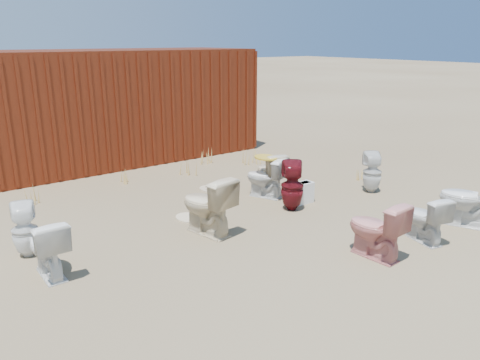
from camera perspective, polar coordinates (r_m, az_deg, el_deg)
ground at (r=6.90m, az=3.00°, el=-5.54°), size 100.00×100.00×0.00m
shipping_container at (r=10.98m, az=-14.70°, el=8.85°), size 6.00×2.40×2.40m
toilet_front_a at (r=5.79m, az=-22.41°, el=-7.62°), size 0.39×0.69×0.70m
toilet_front_pink at (r=6.03m, az=16.24°, el=-5.78°), size 0.46×0.75×0.75m
toilet_front_c at (r=6.73m, az=21.61°, el=-4.37°), size 0.51×0.71×0.65m
toilet_front_maroon at (r=7.42m, az=6.39°, el=-0.73°), size 0.50×0.51×0.79m
toilet_front_e at (r=7.51m, az=26.17°, el=-2.09°), size 0.73×0.92×0.82m
toilet_back_a at (r=6.42m, az=-24.77°, el=-5.56°), size 0.38×0.38×0.69m
toilet_back_beige_left at (r=6.48m, az=-4.03°, el=-3.07°), size 0.62×0.90×0.84m
toilet_back_beige_right at (r=8.26m, az=3.70°, el=0.93°), size 0.58×0.79×0.73m
toilet_back_yellowlid at (r=8.01m, az=3.11°, el=0.29°), size 0.62×0.77×0.69m
toilet_back_e at (r=8.58m, az=15.82°, el=0.90°), size 0.46×0.46×0.72m
yellow_lid at (r=7.92m, az=3.15°, el=2.77°), size 0.35×0.44×0.02m
loose_tank at (r=7.78m, az=7.24°, el=-1.65°), size 0.50×0.21×0.35m
loose_lid_near at (r=8.49m, az=-3.44°, el=-1.11°), size 0.52×0.59×0.02m
loose_lid_far at (r=7.17m, az=-6.23°, el=-4.61°), size 0.42×0.51×0.02m
weed_clump_a at (r=8.53m, az=-23.86°, el=-1.58°), size 0.36×0.36×0.28m
weed_clump_b at (r=9.39m, az=-6.55°, el=1.39°), size 0.32×0.32×0.28m
weed_clump_c at (r=10.24m, az=1.34°, el=2.99°), size 0.36×0.36×0.34m
weed_clump_d at (r=9.13m, az=-14.08°, el=0.51°), size 0.30×0.30×0.27m
weed_clump_e at (r=10.25m, az=-4.12°, el=2.90°), size 0.34×0.34×0.32m
weed_clump_f at (r=9.29m, az=15.03°, el=0.58°), size 0.28×0.28×0.23m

